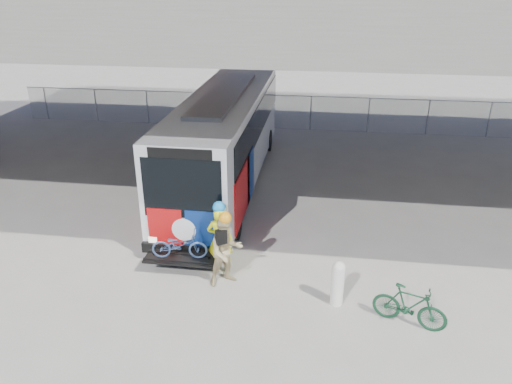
% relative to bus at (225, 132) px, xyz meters
% --- Properties ---
extents(ground, '(160.00, 160.00, 0.00)m').
position_rel_bus_xyz_m(ground, '(2.00, -4.17, -2.11)').
color(ground, '#9E9991').
rests_on(ground, ground).
extents(bus, '(2.67, 12.91, 3.69)m').
position_rel_bus_xyz_m(bus, '(0.00, 0.00, 0.00)').
color(bus, silver).
rests_on(bus, ground).
extents(overpass, '(40.00, 16.00, 7.95)m').
position_rel_bus_xyz_m(overpass, '(2.00, -0.17, 4.43)').
color(overpass, '#605E59').
rests_on(overpass, ground).
extents(chainlink_fence, '(30.00, 0.06, 30.00)m').
position_rel_bus_xyz_m(chainlink_fence, '(2.00, 7.83, -0.69)').
color(chainlink_fence, gray).
rests_on(chainlink_fence, ground).
extents(bollard, '(0.32, 0.32, 1.24)m').
position_rel_bus_xyz_m(bollard, '(4.33, -7.42, -1.45)').
color(bollard, white).
rests_on(bollard, ground).
extents(cyclist_hivis, '(0.72, 0.48, 2.17)m').
position_rel_bus_xyz_m(cyclist_hivis, '(1.09, -6.34, -1.07)').
color(cyclist_hivis, yellow).
rests_on(cyclist_hivis, ground).
extents(cyclist_tan, '(1.20, 1.15, 2.15)m').
position_rel_bus_xyz_m(cyclist_tan, '(1.38, -6.90, -1.10)').
color(cyclist_tan, tan).
rests_on(cyclist_tan, ground).
extents(bike_parked, '(1.82, 1.05, 1.06)m').
position_rel_bus_xyz_m(bike_parked, '(6.03, -8.01, -1.58)').
color(bike_parked, '#143F27').
rests_on(bike_parked, ground).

